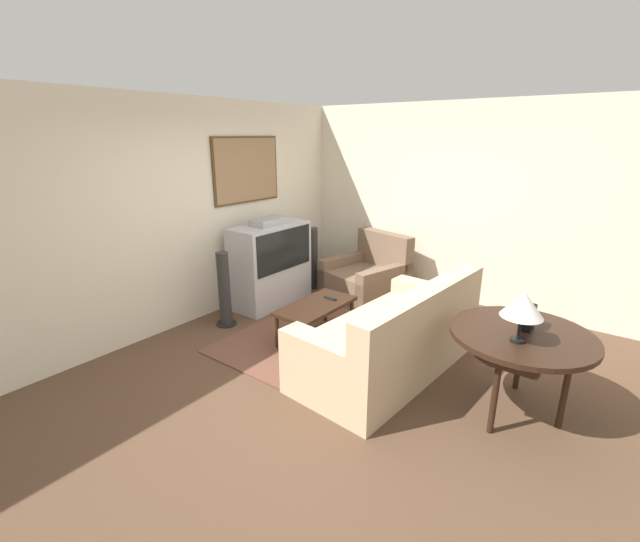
{
  "coord_description": "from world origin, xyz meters",
  "views": [
    {
      "loc": [
        -3.17,
        -2.24,
        2.27
      ],
      "look_at": [
        0.61,
        0.63,
        0.75
      ],
      "focal_mm": 24.0,
      "sensor_mm": 36.0,
      "label": 1
    }
  ],
  "objects": [
    {
      "name": "ground_plane",
      "position": [
        0.0,
        0.0,
        0.0
      ],
      "size": [
        12.0,
        12.0,
        0.0
      ],
      "primitive_type": "plane",
      "color": "brown"
    },
    {
      "name": "wall_back",
      "position": [
        0.02,
        2.13,
        1.36
      ],
      "size": [
        12.0,
        0.1,
        2.7
      ],
      "color": "beige",
      "rests_on": "ground_plane"
    },
    {
      "name": "wall_right",
      "position": [
        2.63,
        0.0,
        1.35
      ],
      "size": [
        0.06,
        12.0,
        2.7
      ],
      "color": "beige",
      "rests_on": "ground_plane"
    },
    {
      "name": "area_rug",
      "position": [
        0.33,
        0.6,
        0.01
      ],
      "size": [
        1.97,
        1.51,
        0.01
      ],
      "color": "brown",
      "rests_on": "ground_plane"
    },
    {
      "name": "tv",
      "position": [
        0.9,
        1.7,
        0.57
      ],
      "size": [
        1.14,
        0.54,
        1.21
      ],
      "color": "#B7B7BC",
      "rests_on": "ground_plane"
    },
    {
      "name": "couch",
      "position": [
        0.31,
        -0.5,
        0.33
      ],
      "size": [
        2.14,
        1.13,
        0.93
      ],
      "rotation": [
        0.0,
        0.0,
        3.07
      ],
      "color": "#CCB289",
      "rests_on": "ground_plane"
    },
    {
      "name": "armchair",
      "position": [
        2.01,
        0.82,
        0.27
      ],
      "size": [
        1.2,
        1.19,
        0.89
      ],
      "rotation": [
        0.0,
        0.0,
        -1.82
      ],
      "color": "brown",
      "rests_on": "ground_plane"
    },
    {
      "name": "coffee_table",
      "position": [
        0.39,
        0.52,
        0.38
      ],
      "size": [
        0.99,
        0.49,
        0.43
      ],
      "color": "black",
      "rests_on": "ground_plane"
    },
    {
      "name": "console_table",
      "position": [
        0.33,
        -1.65,
        0.67
      ],
      "size": [
        1.13,
        1.13,
        0.74
      ],
      "color": "black",
      "rests_on": "ground_plane"
    },
    {
      "name": "table_lamp",
      "position": [
        0.14,
        -1.66,
        1.04
      ],
      "size": [
        0.31,
        0.31,
        0.41
      ],
      "color": "black",
      "rests_on": "console_table"
    },
    {
      "name": "mantel_clock",
      "position": [
        0.42,
        -1.66,
        0.84
      ],
      "size": [
        0.16,
        0.1,
        0.2
      ],
      "color": "black",
      "rests_on": "console_table"
    },
    {
      "name": "remote",
      "position": [
        0.62,
        0.49,
        0.44
      ],
      "size": [
        0.05,
        0.16,
        0.02
      ],
      "color": "black",
      "rests_on": "coffee_table"
    },
    {
      "name": "speaker_tower_left",
      "position": [
        0.02,
        1.65,
        0.44
      ],
      "size": [
        0.25,
        0.25,
        0.93
      ],
      "color": "black",
      "rests_on": "ground_plane"
    },
    {
      "name": "speaker_tower_right",
      "position": [
        1.78,
        1.65,
        0.44
      ],
      "size": [
        0.25,
        0.25,
        0.93
      ],
      "color": "black",
      "rests_on": "ground_plane"
    }
  ]
}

